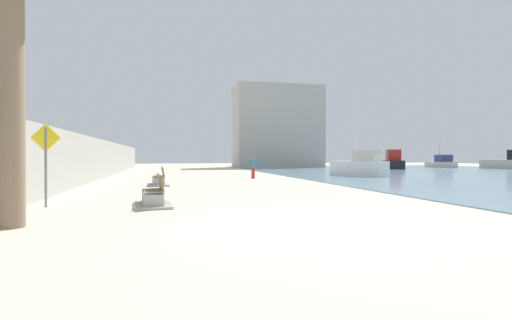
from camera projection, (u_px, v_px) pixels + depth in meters
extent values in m
plane|color=beige|center=(211.00, 180.00, 26.32)|extent=(120.00, 120.00, 0.00)
cube|color=#9E9E99|center=(89.00, 159.00, 24.67)|extent=(0.80, 64.00, 2.67)
cylinder|color=#7A6651|center=(11.00, 93.00, 8.60)|extent=(0.54, 0.54, 5.77)
cube|color=#9E9E99|center=(154.00, 200.00, 11.68)|extent=(0.61, 0.24, 0.50)
cube|color=#9E9E99|center=(152.00, 196.00, 13.02)|extent=(0.61, 0.24, 0.50)
cube|color=brown|center=(153.00, 191.00, 12.34)|extent=(0.62, 1.63, 0.06)
cube|color=brown|center=(160.00, 182.00, 12.41)|extent=(0.28, 1.61, 0.50)
cube|color=#9E9E99|center=(153.00, 205.00, 12.35)|extent=(1.25, 2.18, 0.08)
cube|color=#9E9E99|center=(159.00, 182.00, 20.37)|extent=(0.61, 0.23, 0.50)
cube|color=#9E9E99|center=(158.00, 180.00, 21.72)|extent=(0.61, 0.23, 0.50)
cube|color=brown|center=(158.00, 177.00, 21.04)|extent=(0.57, 1.62, 0.06)
cube|color=brown|center=(163.00, 172.00, 21.10)|extent=(0.23, 1.61, 0.50)
cube|color=#9E9E99|center=(158.00, 185.00, 21.05)|extent=(1.19, 2.15, 0.08)
cylinder|color=#B22D33|center=(252.00, 173.00, 27.47)|extent=(0.12, 0.12, 0.76)
cylinder|color=#B22D33|center=(254.00, 173.00, 27.51)|extent=(0.12, 0.12, 0.76)
cube|color=teal|center=(253.00, 164.00, 27.48)|extent=(0.34, 0.22, 0.54)
sphere|color=#936B4C|center=(253.00, 158.00, 27.48)|extent=(0.21, 0.21, 0.21)
cylinder|color=teal|center=(250.00, 163.00, 27.41)|extent=(0.09, 0.09, 0.48)
cylinder|color=teal|center=(256.00, 163.00, 27.56)|extent=(0.09, 0.09, 0.48)
cube|color=black|center=(392.00, 164.00, 49.85)|extent=(5.24, 8.00, 1.00)
cube|color=red|center=(393.00, 155.00, 48.69)|extent=(2.79, 3.75, 1.29)
cube|color=white|center=(359.00, 168.00, 30.57)|extent=(3.66, 4.41, 1.14)
cube|color=beige|center=(366.00, 156.00, 30.12)|extent=(1.98, 2.17, 0.83)
cylinder|color=silver|center=(356.00, 131.00, 30.69)|extent=(0.12, 0.12, 4.51)
cube|color=beige|center=(441.00, 164.00, 54.48)|extent=(2.71, 4.99, 0.76)
cube|color=navy|center=(443.00, 158.00, 53.77)|extent=(1.73, 2.27, 0.93)
cylinder|color=silver|center=(440.00, 143.00, 54.69)|extent=(0.12, 0.12, 5.22)
cylinder|color=slate|center=(46.00, 168.00, 12.05)|extent=(0.08, 0.08, 2.39)
cube|color=yellow|center=(46.00, 138.00, 12.04)|extent=(0.85, 0.03, 0.85)
cube|color=#ADAAA3|center=(277.00, 127.00, 56.29)|extent=(12.00, 6.00, 11.31)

